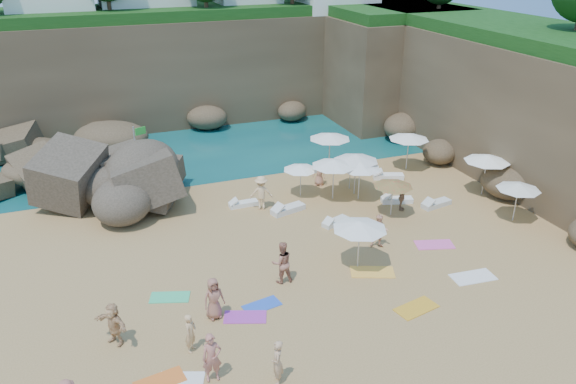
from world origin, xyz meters
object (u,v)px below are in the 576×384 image
object	(u,v)px
person_stand_3	(402,198)
person_stand_4	(319,173)
person_stand_6	(277,362)
parasol_1	(301,167)
parasol_0	(356,158)
person_stand_2	(261,193)
parasol_2	(330,136)
person_stand_0	(191,333)
rock_outcrop	(112,207)
person_stand_5	(130,204)
flag_pole	(138,149)
person_stand_1	(282,262)
lounger_0	(288,209)

from	to	relation	value
person_stand_3	person_stand_4	bearing A→B (deg)	70.84
person_stand_4	person_stand_6	xyz separation A→B (m)	(-7.96, -14.63, 0.07)
parasol_1	person_stand_6	xyz separation A→B (m)	(-6.35, -13.64, -0.92)
parasol_0	person_stand_4	size ratio (longest dim) A/B	1.70
parasol_1	person_stand_2	distance (m)	2.90
parasol_1	person_stand_2	xyz separation A→B (m)	(-2.65, -0.87, -0.79)
person_stand_2	parasol_2	bearing A→B (deg)	-130.19
person_stand_2	person_stand_6	xyz separation A→B (m)	(-3.70, -12.77, -0.13)
person_stand_0	rock_outcrop	bearing A→B (deg)	44.99
person_stand_2	person_stand_3	bearing A→B (deg)	174.00
person_stand_5	person_stand_2	bearing A→B (deg)	-27.99
rock_outcrop	person_stand_0	world-z (taller)	person_stand_0
parasol_0	person_stand_4	world-z (taller)	parasol_0
parasol_1	person_stand_5	distance (m)	9.53
person_stand_2	person_stand_5	world-z (taller)	person_stand_2
person_stand_0	person_stand_2	xyz separation A→B (m)	(6.04, 10.17, 0.19)
flag_pole	person_stand_3	size ratio (longest dim) A/B	2.60
person_stand_5	person_stand_4	bearing A→B (deg)	-13.82
person_stand_1	person_stand_5	bearing A→B (deg)	-55.86
parasol_1	lounger_0	world-z (taller)	parasol_1
rock_outcrop	person_stand_5	xyz separation A→B (m)	(0.85, -1.74, 0.81)
parasol_1	parasol_2	xyz separation A→B (m)	(3.21, 3.04, 0.52)
lounger_0	person_stand_6	bearing A→B (deg)	-127.65
parasol_2	person_stand_2	world-z (taller)	parasol_2
rock_outcrop	parasol_1	world-z (taller)	parasol_1
person_stand_3	person_stand_5	world-z (taller)	person_stand_5
flag_pole	person_stand_2	bearing A→B (deg)	-41.93
flag_pole	person_stand_3	world-z (taller)	flag_pole
parasol_0	person_stand_2	bearing A→B (deg)	179.61
lounger_0	person_stand_0	distance (m)	11.79
person_stand_4	person_stand_5	distance (m)	11.08
person_stand_6	parasol_1	bearing A→B (deg)	173.24
person_stand_1	person_stand_4	xyz separation A→B (m)	(5.72, 9.02, -0.20)
rock_outcrop	person_stand_1	distance (m)	12.11
rock_outcrop	parasol_0	bearing A→B (deg)	-13.68
lounger_0	parasol_1	bearing A→B (deg)	35.68
lounger_0	person_stand_6	size ratio (longest dim) A/B	1.17
lounger_0	rock_outcrop	bearing A→B (deg)	140.07
parasol_2	person_stand_2	xyz separation A→B (m)	(-5.86, -3.91, -1.31)
parasol_0	parasol_2	xyz separation A→B (m)	(0.20, 3.95, 0.03)
person_stand_1	person_stand_3	world-z (taller)	person_stand_1
flag_pole	person_stand_4	size ratio (longest dim) A/B	2.53
parasol_2	person_stand_0	size ratio (longest dim) A/B	1.71
rock_outcrop	flag_pole	world-z (taller)	flag_pole
parasol_0	parasol_1	world-z (taller)	parasol_0
rock_outcrop	person_stand_5	bearing A→B (deg)	-63.92
lounger_0	person_stand_1	xyz separation A→B (m)	(-2.67, -6.26, 0.81)
person_stand_2	person_stand_3	size ratio (longest dim) A/B	1.30
person_stand_3	person_stand_6	distance (m)	14.62
parasol_1	person_stand_1	size ratio (longest dim) A/B	1.05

